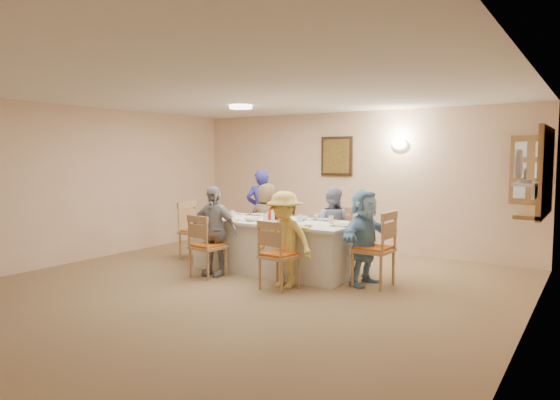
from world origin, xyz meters
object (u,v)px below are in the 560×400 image
Objects in this scene: chair_front_left at (208,245)px; caregiver at (261,211)px; diner_back_right at (332,228)px; diner_front_left at (213,231)px; serving_hatch at (546,172)px; diner_right_end at (364,237)px; chair_right_end at (373,248)px; diner_front_right at (284,239)px; chair_front_right at (279,254)px; condiment_ketchup at (271,212)px; desk_fan at (522,170)px; chair_left_end at (196,231)px; chair_back_left at (271,229)px; diner_back_left at (267,221)px; chair_back_right at (336,237)px; dining_table at (275,246)px.

caregiver reaches higher than chair_front_left.
diner_front_left reaches higher than diner_back_right.
serving_hatch is 2.45m from diner_right_end.
chair_right_end is 1.17m from diner_front_right.
chair_front_right is at bearing 144.03° from diner_right_end.
diner_right_end reaches higher than condiment_ketchup.
desk_fan reaches higher than diner_front_right.
serving_hatch is at bearing -176.24° from diner_back_right.
caregiver reaches higher than chair_left_end.
desk_fan is at bearing -162.15° from chair_front_right.
diner_right_end reaches higher than diner_back_right.
chair_right_end is (2.15, 0.80, 0.05)m from chair_front_left.
chair_right_end is 0.80× the size of diner_front_right.
diner_back_left is at bearing -86.69° from chair_back_left.
chair_front_left is at bearing -86.69° from chair_back_left.
diner_front_left is at bearing -132.47° from chair_back_right.
chair_right_end reaches higher than chair_back_left.
dining_table is 2.57× the size of chair_left_end.
serving_hatch is at bearing 31.90° from diner_front_right.
chair_front_right is (-2.70, -0.59, -1.10)m from desk_fan.
diner_back_right is at bearing 38.33° from diner_front_left.
chair_front_left is at bearing -171.42° from desk_fan.
caregiver is (-0.45, 1.95, 0.29)m from chair_front_left.
diner_right_end is (1.42, 0.00, 0.26)m from dining_table.
chair_back_left is 0.63m from caregiver.
diner_back_right is (-2.70, 0.89, -0.93)m from desk_fan.
chair_front_right is 0.21m from diner_front_right.
diner_back_left is 0.92m from condiment_ketchup.
chair_front_left is 1.06m from condiment_ketchup.
serving_hatch is 3.46m from diner_front_right.
chair_front_right is at bearing -50.51° from condiment_ketchup.
chair_front_left is at bearing -130.30° from chair_back_right.
diner_back_right is at bearing -170.73° from serving_hatch.
desk_fan is 0.24× the size of diner_front_right.
chair_back_left is at bearing 79.75° from diner_front_left.
condiment_ketchup is (0.55, 0.79, 0.44)m from chair_front_left.
chair_front_right reaches higher than dining_table.
caregiver is (-1.65, 1.83, 0.11)m from diner_front_right.
diner_front_right is at bearing -47.65° from chair_back_left.
chair_front_left is at bearing 5.56° from chair_front_right.
chair_right_end is at bearing 0.38° from condiment_ketchup.
chair_front_right is 2.57m from caregiver.
dining_table is 2.70× the size of chair_back_right.
serving_hatch is 1.68× the size of chair_front_left.
diner_back_right is at bearing -84.44° from chair_front_right.
diner_front_right is at bearing 84.49° from diner_back_right.
diner_back_right is 1.72m from caregiver.
desk_fan is 2.98m from chair_front_right.
chair_front_left is (-3.90, -0.59, -1.10)m from desk_fan.
dining_table is at bearing -49.82° from chair_back_left.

